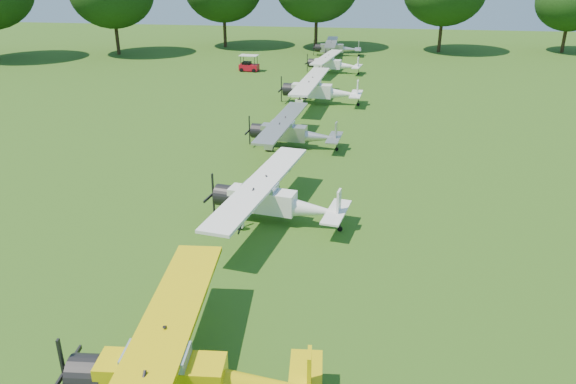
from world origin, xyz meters
name	(u,v)px	position (x,y,z in m)	size (l,w,h in m)	color
ground	(245,252)	(0.00, 0.00, 0.00)	(160.00, 160.00, 0.00)	#1E5214
tree_belt	(330,73)	(3.57, 0.16, 8.03)	(137.36, 130.27, 14.52)	black
aircraft_2	(181,373)	(0.24, -9.47, 1.38)	(7.55, 12.03, 2.37)	#DCC609
aircraft_3	(272,198)	(0.74, 3.16, 1.27)	(6.99, 11.06, 2.17)	white
aircraft_4	(291,131)	(0.12, 14.61, 1.18)	(6.43, 10.24, 2.01)	#BAB9BE
aircraft_5	(318,89)	(0.86, 26.73, 1.32)	(7.19, 11.46, 2.25)	white
aircraft_6	(332,63)	(1.15, 40.37, 1.11)	(6.14, 9.71, 1.91)	white
aircraft_7	(336,47)	(0.89, 51.38, 1.12)	(6.09, 9.68, 1.91)	#BAB9BE
golf_cart	(249,66)	(-8.05, 40.06, 0.59)	(2.20, 1.50, 1.77)	#B80D1E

